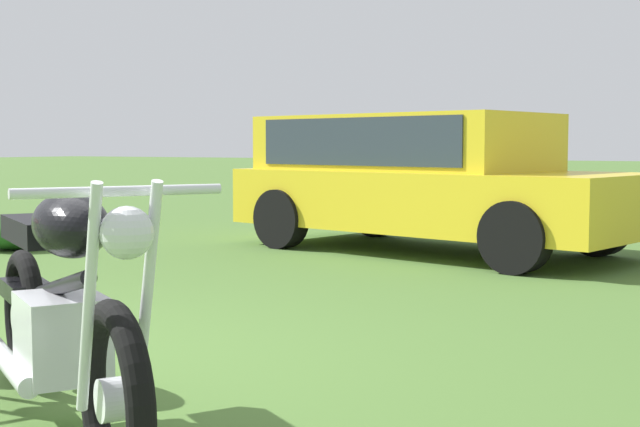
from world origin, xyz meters
name	(u,v)px	position (x,y,z in m)	size (l,w,h in m)	color
motorcycle_black	(61,311)	(1.01, -0.36, 0.48)	(1.86, 1.31, 1.02)	black
car_yellow	(419,172)	(-0.15, 5.79, 0.83)	(4.53, 2.66, 1.43)	gold
shrub_low	(17,232)	(-3.93, 3.76, 0.19)	(0.76, 0.83, 0.37)	#23551E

